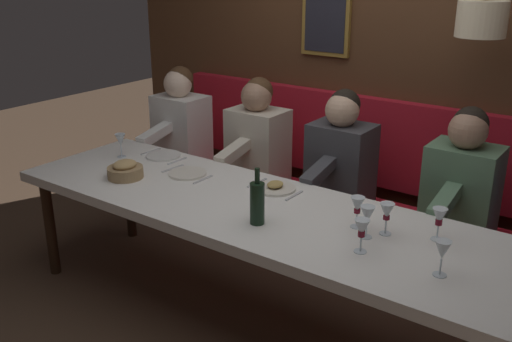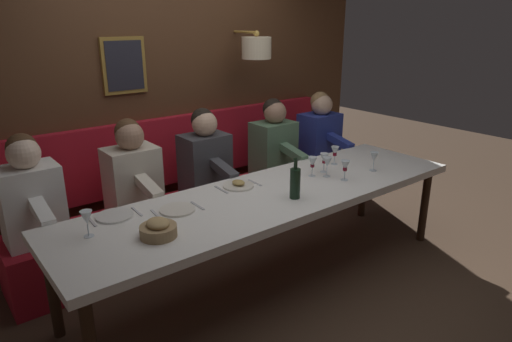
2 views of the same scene
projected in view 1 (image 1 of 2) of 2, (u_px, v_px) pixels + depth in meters
The scene contains 20 objects.
ground_plane at pixel (268, 325), 3.39m from camera, with size 12.00×12.00×0.00m, color #4C3828.
dining_table at pixel (269, 219), 3.16m from camera, with size 0.90×3.25×0.74m.
banquette_bench at pixel (342, 235), 3.99m from camera, with size 0.52×3.45×0.45m, color red.
back_wall_panel at pixel (389, 59), 4.04m from camera, with size 0.59×4.65×2.90m.
diner_near at pixel (462, 179), 3.37m from camera, with size 0.60×0.40×0.79m.
diner_middle at pixel (341, 153), 3.80m from camera, with size 0.60×0.40×0.79m.
diner_far at pixel (257, 136), 4.18m from camera, with size 0.60×0.40×0.79m.
diner_farthest at pixel (181, 120), 4.59m from camera, with size 0.60×0.40×0.79m.
place_setting_0 at pixel (164, 156), 3.97m from camera, with size 0.24×0.31×0.01m.
place_setting_1 at pixel (187, 173), 3.64m from camera, with size 0.24×0.31×0.01m.
place_setting_2 at pixel (275, 187), 3.40m from camera, with size 0.24×0.31×0.05m.
wine_glass_0 at pixel (367, 215), 2.78m from camera, with size 0.07×0.07×0.16m.
wine_glass_1 at pixel (357, 206), 2.89m from camera, with size 0.07×0.07×0.16m.
wine_glass_2 at pixel (439, 218), 2.76m from camera, with size 0.07×0.07×0.16m.
wine_glass_3 at pixel (120, 141), 3.93m from camera, with size 0.07×0.07×0.16m.
wine_glass_4 at pixel (442, 251), 2.44m from camera, with size 0.07×0.07×0.16m.
wine_glass_5 at pixel (387, 212), 2.82m from camera, with size 0.07×0.07×0.16m.
wine_glass_6 at pixel (362, 229), 2.64m from camera, with size 0.07×0.07×0.16m.
wine_bottle at pixel (257, 202), 2.93m from camera, with size 0.08×0.08×0.30m.
bread_bowl at pixel (125, 170), 3.58m from camera, with size 0.22×0.22×0.12m.
Camera 1 is at (-2.37, -1.63, 2.01)m, focal length 40.65 mm.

